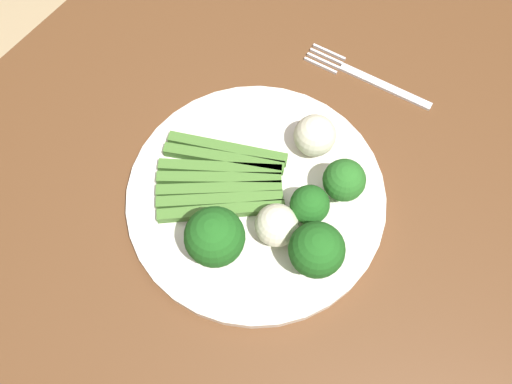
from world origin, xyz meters
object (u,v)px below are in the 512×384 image
(broccoli_back_right, at_px, (344,181))
(fork, at_px, (366,78))
(cauliflower_mid, at_px, (277,225))
(dining_table, at_px, (310,206))
(plate, at_px, (256,197))
(asparagus_bundle, at_px, (222,179))
(broccoli_back, at_px, (215,237))
(cauliflower_front_left, at_px, (315,136))
(broccoli_right, at_px, (310,205))
(broccoli_left, at_px, (317,250))

(broccoli_back_right, relative_size, fork, 0.33)
(cauliflower_mid, bearing_deg, dining_table, 4.97)
(dining_table, height_order, plate, plate)
(broccoli_back_right, height_order, cauliflower_mid, broccoli_back_right)
(broccoli_back_right, bearing_deg, cauliflower_mid, 158.91)
(asparagus_bundle, relative_size, broccoli_back, 2.17)
(plate, distance_m, cauliflower_front_left, 0.09)
(broccoli_right, bearing_deg, dining_table, 20.12)
(cauliflower_mid, bearing_deg, broccoli_back, 143.87)
(cauliflower_front_left, height_order, cauliflower_mid, cauliflower_front_left)
(broccoli_back_right, bearing_deg, fork, 20.25)
(plate, bearing_deg, dining_table, -23.06)
(broccoli_right, bearing_deg, broccoli_back, 148.41)
(broccoli_back_right, bearing_deg, broccoli_back, 152.41)
(plate, relative_size, broccoli_right, 5.63)
(plate, bearing_deg, broccoli_left, -106.75)
(broccoli_back_right, relative_size, broccoli_left, 0.81)
(cauliflower_front_left, bearing_deg, broccoli_back_right, -119.45)
(dining_table, relative_size, broccoli_right, 22.19)
(asparagus_bundle, bearing_deg, broccoli_back_right, 174.71)
(broccoli_left, xyz_separation_m, cauliflower_mid, (0.00, 0.05, -0.02))
(asparagus_bundle, distance_m, fork, 0.23)
(asparagus_bundle, xyz_separation_m, fork, (0.22, -0.05, -0.02))
(broccoli_right, distance_m, broccoli_left, 0.05)
(broccoli_right, xyz_separation_m, broccoli_back, (-0.09, 0.05, 0.01))
(broccoli_back, bearing_deg, broccoli_back_right, -27.59)
(plate, xyz_separation_m, cauliflower_front_left, (0.09, -0.02, 0.03))
(broccoli_left, bearing_deg, broccoli_right, 39.85)
(dining_table, height_order, broccoli_right, broccoli_right)
(cauliflower_front_left, bearing_deg, cauliflower_mid, -166.80)
(plate, bearing_deg, broccoli_back_right, -53.42)
(cauliflower_mid, xyz_separation_m, fork, (0.23, 0.03, -0.04))
(plate, distance_m, asparagus_bundle, 0.04)
(dining_table, relative_size, plate, 3.94)
(dining_table, distance_m, broccoli_right, 0.19)
(dining_table, xyz_separation_m, cauliflower_front_left, (0.01, 0.02, 0.17))
(dining_table, bearing_deg, asparagus_bundle, 140.84)
(broccoli_back_right, xyz_separation_m, broccoli_left, (-0.08, -0.02, 0.01))
(dining_table, xyz_separation_m, broccoli_back_right, (-0.03, -0.04, 0.17))
(plate, relative_size, broccoli_left, 4.17)
(broccoli_back_right, bearing_deg, cauliflower_front_left, 60.55)
(dining_table, distance_m, cauliflower_mid, 0.19)
(asparagus_bundle, relative_size, fork, 0.96)
(fork, bearing_deg, asparagus_bundle, 70.55)
(broccoli_right, relative_size, broccoli_back, 0.69)
(fork, bearing_deg, broccoli_right, 96.64)
(broccoli_back_right, relative_size, broccoli_back, 0.75)
(broccoli_left, relative_size, broccoli_back, 0.93)
(broccoli_right, height_order, broccoli_back_right, broccoli_back_right)
(broccoli_back, xyz_separation_m, cauliflower_front_left, (0.16, -0.01, -0.02))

